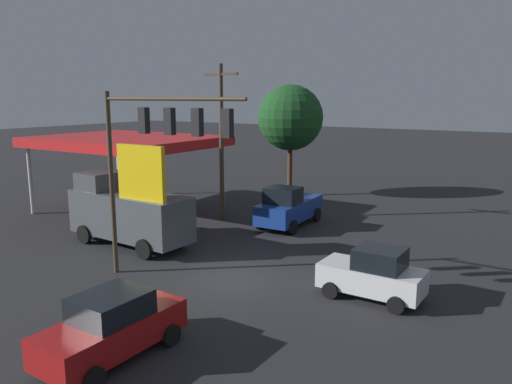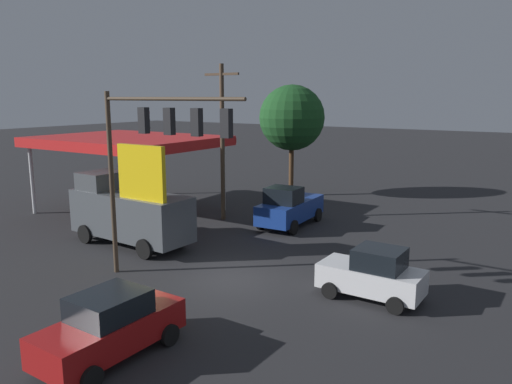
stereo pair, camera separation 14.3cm
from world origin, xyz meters
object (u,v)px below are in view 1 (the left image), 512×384
delivery_truck (128,212)px  street_tree (290,118)px  pickup_parked (288,207)px  utility_pole (221,139)px  price_sign (141,179)px  traffic_signal_assembly (157,140)px  sedan_waiting (112,326)px  hatchback_crossing (373,274)px

delivery_truck → street_tree: (-0.80, -15.62, 4.16)m
pickup_parked → utility_pole: bearing=-82.6°
delivery_truck → price_sign: bearing=158.9°
traffic_signal_assembly → sedan_waiting: size_ratio=1.72×
traffic_signal_assembly → hatchback_crossing: size_ratio=1.99×
traffic_signal_assembly → delivery_truck: size_ratio=1.11×
traffic_signal_assembly → sedan_waiting: 7.48m
traffic_signal_assembly → pickup_parked: traffic_signal_assembly is taller
hatchback_crossing → sedan_waiting: (4.88, 8.16, 0.00)m
pickup_parked → delivery_truck: (5.07, 7.61, 0.58)m
utility_pole → delivery_truck: (0.88, 6.85, -3.23)m
utility_pole → sedan_waiting: (-7.05, 15.03, -3.98)m
price_sign → sedan_waiting: (-6.00, 7.33, -2.73)m
price_sign → sedan_waiting: size_ratio=1.18×
traffic_signal_assembly → sedan_waiting: traffic_signal_assembly is taller
hatchback_crossing → utility_pole: bearing=-29.0°
price_sign → hatchback_crossing: 11.25m
sedan_waiting → street_tree: size_ratio=0.54×
delivery_truck → street_tree: 16.19m
delivery_truck → pickup_parked: bearing=-121.0°
hatchback_crossing → pickup_parked: (7.75, -7.62, 0.16)m
pickup_parked → delivery_truck: delivery_truck is taller
street_tree → delivery_truck: bearing=87.1°
hatchback_crossing → street_tree: street_tree is taller
utility_pole → price_sign: (-1.05, 7.70, -1.25)m
traffic_signal_assembly → hatchback_crossing: 9.55m
utility_pole → delivery_truck: size_ratio=1.35×
price_sign → street_tree: 16.65m
traffic_signal_assembly → street_tree: bearing=-76.8°
pickup_parked → street_tree: bearing=-154.8°
utility_pole → pickup_parked: (-4.18, -0.76, -3.82)m
sedan_waiting → delivery_truck: (7.94, -8.17, 0.74)m
pickup_parked → street_tree: size_ratio=0.64×
street_tree → utility_pole: bearing=90.5°
hatchback_crossing → sedan_waiting: hatchback_crossing is taller
traffic_signal_assembly → price_sign: (3.26, -2.30, -2.10)m
sedan_waiting → pickup_parked: pickup_parked is taller
utility_pole → sedan_waiting: 17.07m
delivery_truck → street_tree: size_ratio=0.83×
traffic_signal_assembly → delivery_truck: traffic_signal_assembly is taller
price_sign → hatchback_crossing: price_sign is taller
traffic_signal_assembly → price_sign: traffic_signal_assembly is taller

